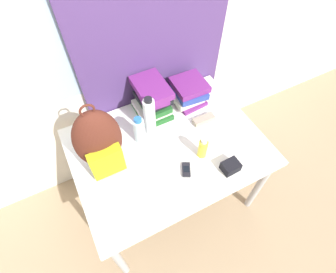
% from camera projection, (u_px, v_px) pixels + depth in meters
% --- Properties ---
extents(ground_plane, '(12.00, 12.00, 0.00)m').
position_uv_depth(ground_plane, '(195.00, 241.00, 2.01)').
color(ground_plane, '#9E8466').
extents(wall_back, '(6.00, 0.06, 2.50)m').
position_uv_depth(wall_back, '(125.00, 26.00, 1.51)').
color(wall_back, silver).
rests_on(wall_back, ground_plane).
extents(curtain_blue, '(1.02, 0.04, 2.50)m').
position_uv_depth(curtain_blue, '(153.00, 24.00, 1.52)').
color(curtain_blue, '#4C336B').
rests_on(curtain_blue, ground_plane).
extents(desk, '(1.20, 0.89, 0.72)m').
position_uv_depth(desk, '(168.00, 152.00, 1.73)').
color(desk, silver).
rests_on(desk, ground_plane).
extents(backpack, '(0.26, 0.20, 0.50)m').
position_uv_depth(backpack, '(99.00, 142.00, 1.42)').
color(backpack, '#512319').
rests_on(backpack, desk).
extents(book_stack_left, '(0.23, 0.28, 0.25)m').
position_uv_depth(book_stack_left, '(152.00, 99.00, 1.73)').
color(book_stack_left, '#1E5623').
rests_on(book_stack_left, desk).
extents(book_stack_center, '(0.24, 0.28, 0.16)m').
position_uv_depth(book_stack_center, '(188.00, 91.00, 1.84)').
color(book_stack_center, '#6B2370').
rests_on(book_stack_center, desk).
extents(water_bottle, '(0.07, 0.07, 0.21)m').
position_uv_depth(water_bottle, '(139.00, 130.00, 1.61)').
color(water_bottle, silver).
rests_on(water_bottle, desk).
extents(sports_bottle, '(0.07, 0.07, 0.30)m').
position_uv_depth(sports_bottle, '(150.00, 116.00, 1.62)').
color(sports_bottle, white).
rests_on(sports_bottle, desk).
extents(sunscreen_bottle, '(0.06, 0.06, 0.16)m').
position_uv_depth(sunscreen_bottle, '(203.00, 148.00, 1.57)').
color(sunscreen_bottle, yellow).
rests_on(sunscreen_bottle, desk).
extents(cell_phone, '(0.09, 0.11, 0.02)m').
position_uv_depth(cell_phone, '(186.00, 170.00, 1.55)').
color(cell_phone, black).
rests_on(cell_phone, desk).
extents(sunglasses_case, '(0.15, 0.06, 0.04)m').
position_uv_depth(sunglasses_case, '(204.00, 119.00, 1.77)').
color(sunglasses_case, gray).
rests_on(sunglasses_case, desk).
extents(camera_pouch, '(0.10, 0.08, 0.06)m').
position_uv_depth(camera_pouch, '(231.00, 166.00, 1.54)').
color(camera_pouch, black).
rests_on(camera_pouch, desk).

